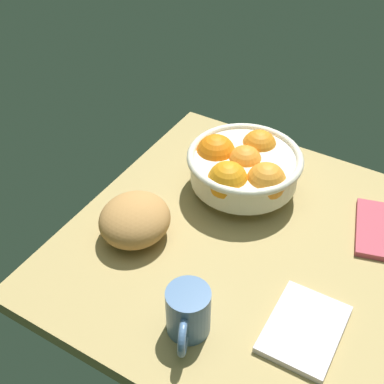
% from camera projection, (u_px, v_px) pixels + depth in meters
% --- Properties ---
extents(ground_plane, '(0.68, 0.66, 0.03)m').
position_uv_depth(ground_plane, '(247.00, 248.00, 0.98)').
color(ground_plane, '#A38B54').
extents(fruit_bowl, '(0.24, 0.24, 0.11)m').
position_uv_depth(fruit_bowl, '(243.00, 167.00, 1.05)').
color(fruit_bowl, beige).
rests_on(fruit_bowl, ground).
extents(bread_loaf, '(0.15, 0.14, 0.08)m').
position_uv_depth(bread_loaf, '(135.00, 220.00, 0.96)').
color(bread_loaf, '#B37D44').
rests_on(bread_loaf, ground).
extents(napkin_folded, '(0.15, 0.11, 0.01)m').
position_uv_depth(napkin_folded, '(304.00, 329.00, 0.82)').
color(napkin_folded, silver).
rests_on(napkin_folded, ground).
extents(mug, '(0.11, 0.07, 0.09)m').
position_uv_depth(mug, '(187.00, 313.00, 0.80)').
color(mug, '#4A6B99').
rests_on(mug, ground).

